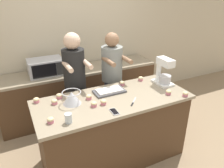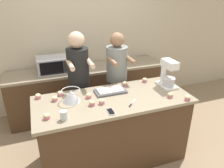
# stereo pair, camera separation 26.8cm
# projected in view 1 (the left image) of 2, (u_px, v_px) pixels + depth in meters

# --- Properties ---
(ground_plane) EXTENTS (16.00, 16.00, 0.00)m
(ground_plane) POSITION_uv_depth(u_px,v_px,m) (113.00, 156.00, 3.13)
(ground_plane) COLOR #937A5B
(back_wall) EXTENTS (10.00, 0.06, 2.70)m
(back_wall) POSITION_uv_depth(u_px,v_px,m) (72.00, 38.00, 3.94)
(back_wall) COLOR beige
(back_wall) RESTS_ON ground_plane
(island_counter) EXTENTS (1.96, 0.81, 0.95)m
(island_counter) POSITION_uv_depth(u_px,v_px,m) (113.00, 129.00, 2.93)
(island_counter) COLOR #4C331E
(island_counter) RESTS_ON ground_plane
(back_counter) EXTENTS (2.80, 0.60, 0.88)m
(back_counter) POSITION_uv_depth(u_px,v_px,m) (81.00, 91.00, 4.04)
(back_counter) COLOR #4C331E
(back_counter) RESTS_ON ground_plane
(person_left) EXTENTS (0.33, 0.49, 1.68)m
(person_left) POSITION_uv_depth(u_px,v_px,m) (76.00, 86.00, 3.16)
(person_left) COLOR #33384C
(person_left) RESTS_ON ground_plane
(person_right) EXTENTS (0.33, 0.50, 1.62)m
(person_right) POSITION_uv_depth(u_px,v_px,m) (112.00, 81.00, 3.41)
(person_right) COLOR #33384C
(person_right) RESTS_ON ground_plane
(stand_mixer) EXTENTS (0.20, 0.30, 0.38)m
(stand_mixer) POSITION_uv_depth(u_px,v_px,m) (164.00, 73.00, 3.05)
(stand_mixer) COLOR white
(stand_mixer) RESTS_ON island_counter
(mixing_bowl) EXTENTS (0.23, 0.23, 0.15)m
(mixing_bowl) POSITION_uv_depth(u_px,v_px,m) (72.00, 97.00, 2.58)
(mixing_bowl) COLOR #BCBCC1
(mixing_bowl) RESTS_ON island_counter
(baking_tray) EXTENTS (0.41, 0.22, 0.04)m
(baking_tray) POSITION_uv_depth(u_px,v_px,m) (109.00, 91.00, 2.88)
(baking_tray) COLOR #4C4C51
(baking_tray) RESTS_ON island_counter
(microwave_oven) EXTENTS (0.55, 0.36, 0.26)m
(microwave_oven) POSITION_uv_depth(u_px,v_px,m) (46.00, 67.00, 3.57)
(microwave_oven) COLOR #B7B7BC
(microwave_oven) RESTS_ON back_counter
(cell_phone) EXTENTS (0.07, 0.15, 0.01)m
(cell_phone) POSITION_uv_depth(u_px,v_px,m) (114.00, 112.00, 2.43)
(cell_phone) COLOR silver
(cell_phone) RESTS_ON island_counter
(drinking_glass) EXTENTS (0.08, 0.08, 0.10)m
(drinking_glass) POSITION_uv_depth(u_px,v_px,m) (68.00, 118.00, 2.24)
(drinking_glass) COLOR silver
(drinking_glass) RESTS_ON island_counter
(knife) EXTENTS (0.17, 0.17, 0.01)m
(knife) POSITION_uv_depth(u_px,v_px,m) (133.00, 102.00, 2.64)
(knife) COLOR #BCBCC1
(knife) RESTS_ON island_counter
(cupcake_0) EXTENTS (0.07, 0.07, 0.06)m
(cupcake_0) POSITION_uv_depth(u_px,v_px,m) (141.00, 79.00, 3.21)
(cupcake_0) COLOR #D17084
(cupcake_0) RESTS_ON island_counter
(cupcake_1) EXTENTS (0.07, 0.07, 0.06)m
(cupcake_1) POSITION_uv_depth(u_px,v_px,m) (54.00, 102.00, 2.59)
(cupcake_1) COLOR #D17084
(cupcake_1) RESTS_ON island_counter
(cupcake_2) EXTENTS (0.07, 0.07, 0.06)m
(cupcake_2) POSITION_uv_depth(u_px,v_px,m) (185.00, 94.00, 2.77)
(cupcake_2) COLOR #D17084
(cupcake_2) RESTS_ON island_counter
(cupcake_3) EXTENTS (0.07, 0.07, 0.06)m
(cupcake_3) POSITION_uv_depth(u_px,v_px,m) (50.00, 120.00, 2.24)
(cupcake_3) COLOR #D17084
(cupcake_3) RESTS_ON island_counter
(cupcake_4) EXTENTS (0.07, 0.07, 0.06)m
(cupcake_4) POSITION_uv_depth(u_px,v_px,m) (103.00, 102.00, 2.58)
(cupcake_4) COLOR #D17084
(cupcake_4) RESTS_ON island_counter
(cupcake_5) EXTENTS (0.07, 0.07, 0.06)m
(cupcake_5) POSITION_uv_depth(u_px,v_px,m) (89.00, 97.00, 2.70)
(cupcake_5) COLOR #D17084
(cupcake_5) RESTS_ON island_counter
(cupcake_6) EXTENTS (0.07, 0.07, 0.06)m
(cupcake_6) POSITION_uv_depth(u_px,v_px,m) (122.00, 83.00, 3.07)
(cupcake_6) COLOR #D17084
(cupcake_6) RESTS_ON island_counter
(cupcake_7) EXTENTS (0.07, 0.07, 0.06)m
(cupcake_7) POSITION_uv_depth(u_px,v_px,m) (94.00, 104.00, 2.54)
(cupcake_7) COLOR #D17084
(cupcake_7) RESTS_ON island_counter
(cupcake_8) EXTENTS (0.07, 0.07, 0.06)m
(cupcake_8) POSITION_uv_depth(u_px,v_px,m) (59.00, 96.00, 2.72)
(cupcake_8) COLOR #D17084
(cupcake_8) RESTS_ON island_counter
(cupcake_9) EXTENTS (0.07, 0.07, 0.06)m
(cupcake_9) POSITION_uv_depth(u_px,v_px,m) (36.00, 100.00, 2.62)
(cupcake_9) COLOR #D17084
(cupcake_9) RESTS_ON island_counter
(cupcake_10) EXTENTS (0.07, 0.07, 0.06)m
(cupcake_10) POSITION_uv_depth(u_px,v_px,m) (169.00, 92.00, 2.81)
(cupcake_10) COLOR #D17084
(cupcake_10) RESTS_ON island_counter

